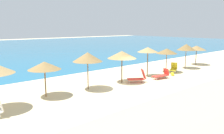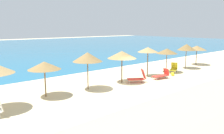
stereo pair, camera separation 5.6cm
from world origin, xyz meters
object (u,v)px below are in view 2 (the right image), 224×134
lounge_chair_3 (138,77)px  beach_umbrella_4 (122,55)px  beach_umbrella_2 (44,66)px  beach_umbrella_8 (197,48)px  beach_umbrella_5 (148,50)px  beach_umbrella_6 (167,51)px  beach_ball (173,74)px  lounge_chair_0 (162,75)px  lounge_chair_4 (174,68)px  beach_umbrella_7 (186,47)px  beach_umbrella_3 (87,57)px

lounge_chair_3 → beach_umbrella_4: bearing=81.4°
beach_umbrella_2 → beach_umbrella_8: size_ratio=1.01×
beach_umbrella_5 → beach_umbrella_6: (3.05, 0.02, -0.33)m
beach_umbrella_2 → beach_umbrella_6: (13.19, -0.40, 0.09)m
beach_umbrella_4 → beach_umbrella_8: 13.39m
beach_umbrella_6 → beach_ball: beach_umbrella_6 is taller
beach_umbrella_8 → beach_umbrella_4: bearing=-177.7°
lounge_chair_0 → lounge_chair_4: lounge_chair_4 is taller
beach_umbrella_7 → lounge_chair_3: (-9.01, -0.96, -1.98)m
beach_umbrella_2 → beach_umbrella_3: 3.24m
beach_umbrella_2 → beach_umbrella_5: (10.13, -0.42, 0.42)m
beach_umbrella_7 → lounge_chair_3: 9.27m
beach_umbrella_6 → lounge_chair_4: (0.42, -0.62, -1.78)m
beach_umbrella_5 → beach_umbrella_7: size_ratio=1.01×
lounge_chair_3 → lounge_chair_4: 5.94m
beach_umbrella_6 → beach_umbrella_7: size_ratio=0.89×
beach_umbrella_3 → beach_umbrella_4: beach_umbrella_3 is taller
beach_umbrella_8 → lounge_chair_0: (-9.61, -1.89, -1.76)m
beach_umbrella_4 → beach_umbrella_3: bearing=178.2°
beach_umbrella_3 → beach_ball: bearing=-8.9°
beach_umbrella_4 → beach_umbrella_7: beach_umbrella_7 is taller
beach_umbrella_3 → beach_umbrella_8: bearing=1.5°
beach_umbrella_3 → lounge_chair_0: size_ratio=1.65×
beach_umbrella_3 → beach_umbrella_5: bearing=0.2°
beach_umbrella_4 → lounge_chair_4: (6.98, -0.47, -1.94)m
beach_umbrella_8 → lounge_chair_3: bearing=-173.1°
beach_umbrella_2 → beach_umbrella_3: bearing=-7.8°
beach_umbrella_6 → lounge_chair_4: beach_umbrella_6 is taller
beach_umbrella_4 → lounge_chair_3: beach_umbrella_4 is taller
beach_umbrella_7 → lounge_chair_0: 6.77m
lounge_chair_0 → beach_ball: (1.80, 0.04, -0.18)m
beach_umbrella_2 → beach_umbrella_8: beach_umbrella_2 is taller
lounge_chair_0 → beach_umbrella_5: bearing=19.7°
beach_umbrella_8 → lounge_chair_4: size_ratio=1.57×
beach_umbrella_5 → beach_umbrella_6: size_ratio=1.13×
beach_umbrella_4 → beach_umbrella_6: beach_umbrella_4 is taller
beach_umbrella_2 → beach_umbrella_7: (16.69, -0.53, 0.29)m
beach_umbrella_7 → lounge_chair_4: size_ratio=1.83×
beach_umbrella_5 → lounge_chair_4: beach_umbrella_5 is taller
lounge_chair_0 → beach_umbrella_3: bearing=88.2°
beach_umbrella_6 → lounge_chair_0: beach_umbrella_6 is taller
beach_umbrella_3 → beach_umbrella_4: bearing=-1.8°
beach_umbrella_3 → beach_umbrella_5: size_ratio=1.01×
beach_umbrella_2 → beach_umbrella_5: size_ratio=0.86×
lounge_chair_4 → beach_ball: 1.66m
beach_umbrella_4 → lounge_chair_3: (1.06, -0.95, -1.93)m
beach_umbrella_3 → beach_umbrella_4: (3.43, -0.11, -0.10)m
beach_umbrella_4 → beach_umbrella_6: (6.56, 0.14, -0.16)m
beach_umbrella_7 → beach_umbrella_4: bearing=-179.9°
beach_umbrella_3 → beach_umbrella_7: beach_umbrella_3 is taller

